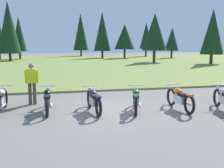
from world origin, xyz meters
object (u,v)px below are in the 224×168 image
at_px(motorcycle_british_green, 136,99).
at_px(rider_near_row_end, 32,81).
at_px(motorcycle_black, 48,100).
at_px(motorcycle_orange, 180,98).
at_px(motorcycle_cream, 1,100).
at_px(motorcycle_navy, 94,100).

bearing_deg(motorcycle_british_green, rider_near_row_end, 152.37).
height_order(motorcycle_black, motorcycle_orange, same).
bearing_deg(rider_near_row_end, motorcycle_cream, -134.49).
bearing_deg(motorcycle_cream, motorcycle_navy, -12.79).
distance_m(motorcycle_cream, motorcycle_orange, 6.50).
bearing_deg(rider_near_row_end, motorcycle_british_green, -27.63).
bearing_deg(motorcycle_orange, motorcycle_black, 171.60).
bearing_deg(motorcycle_orange, rider_near_row_end, 158.58).
bearing_deg(motorcycle_black, motorcycle_british_green, -10.00).
relative_size(motorcycle_cream, motorcycle_orange, 1.00).
relative_size(motorcycle_cream, motorcycle_british_green, 1.03).
height_order(motorcycle_cream, motorcycle_black, same).
bearing_deg(motorcycle_black, rider_near_row_end, 113.90).
height_order(motorcycle_navy, rider_near_row_end, rider_near_row_end).
height_order(motorcycle_cream, motorcycle_british_green, same).
bearing_deg(motorcycle_british_green, motorcycle_orange, -5.30).
xyz_separation_m(motorcycle_cream, motorcycle_orange, (6.41, -1.10, 0.00)).
height_order(motorcycle_black, motorcycle_british_green, same).
height_order(motorcycle_black, rider_near_row_end, rider_near_row_end).
bearing_deg(motorcycle_british_green, motorcycle_navy, 172.22).
bearing_deg(motorcycle_navy, motorcycle_cream, 167.21).
height_order(motorcycle_cream, rider_near_row_end, rider_near_row_end).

